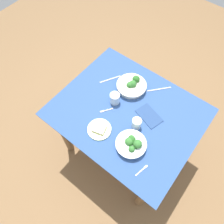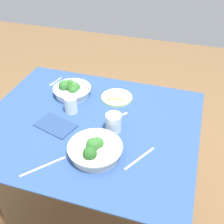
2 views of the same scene
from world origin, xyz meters
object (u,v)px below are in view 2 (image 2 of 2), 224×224
(broccoli_bowl_near, at_px, (95,149))
(water_glass_center, at_px, (71,104))
(broccoli_bowl_far, at_px, (72,90))
(bread_side_plate, at_px, (117,97))
(water_glass_side, at_px, (114,123))
(fork_by_near_bowl, at_px, (120,116))
(table_knife_right, at_px, (43,167))
(table_knife_left, at_px, (140,159))
(napkin_folded_upper, at_px, (56,125))
(fork_by_far_bowl, at_px, (55,82))

(broccoli_bowl_near, bearing_deg, water_glass_center, 131.14)
(broccoli_bowl_far, height_order, broccoli_bowl_near, broccoli_bowl_far)
(bread_side_plate, distance_m, water_glass_side, 0.28)
(bread_side_plate, xyz_separation_m, water_glass_center, (-0.20, -0.19, 0.04))
(broccoli_bowl_near, distance_m, fork_by_near_bowl, 0.30)
(broccoli_bowl_near, height_order, fork_by_near_bowl, broccoli_bowl_near)
(broccoli_bowl_near, height_order, table_knife_right, broccoli_bowl_near)
(broccoli_bowl_near, bearing_deg, table_knife_left, 10.40)
(broccoli_bowl_far, bearing_deg, table_knife_right, -78.95)
(bread_side_plate, height_order, table_knife_right, bread_side_plate)
(bread_side_plate, bearing_deg, table_knife_right, -104.50)
(water_glass_center, relative_size, table_knife_right, 0.45)
(broccoli_bowl_far, bearing_deg, water_glass_center, -67.31)
(table_knife_right, bearing_deg, fork_by_near_bowl, -166.04)
(water_glass_center, relative_size, fork_by_near_bowl, 0.98)
(bread_side_plate, height_order, napkin_folded_upper, bread_side_plate)
(water_glass_side, relative_size, fork_by_near_bowl, 0.99)
(fork_by_near_bowl, height_order, napkin_folded_upper, napkin_folded_upper)
(water_glass_side, relative_size, table_knife_left, 0.49)
(table_knife_left, bearing_deg, fork_by_far_bowl, -96.60)
(bread_side_plate, relative_size, fork_by_far_bowl, 1.64)
(bread_side_plate, height_order, fork_by_far_bowl, bread_side_plate)
(bread_side_plate, distance_m, fork_by_near_bowl, 0.17)
(broccoli_bowl_far, relative_size, table_knife_left, 1.15)
(table_knife_left, bearing_deg, broccoli_bowl_near, -50.06)
(water_glass_center, height_order, fork_by_far_bowl, water_glass_center)
(broccoli_bowl_near, distance_m, table_knife_right, 0.23)
(broccoli_bowl_near, relative_size, water_glass_side, 2.65)
(broccoli_bowl_far, xyz_separation_m, bread_side_plate, (0.26, 0.04, -0.02))
(bread_side_plate, bearing_deg, water_glass_center, -135.93)
(water_glass_center, bearing_deg, napkin_folded_upper, -101.79)
(water_glass_side, distance_m, fork_by_near_bowl, 0.12)
(broccoli_bowl_near, bearing_deg, table_knife_right, -144.62)
(table_knife_left, distance_m, table_knife_right, 0.42)
(table_knife_right, distance_m, napkin_folded_upper, 0.27)
(broccoli_bowl_far, bearing_deg, fork_by_far_bowl, 148.71)
(table_knife_left, bearing_deg, napkin_folded_upper, -72.12)
(broccoli_bowl_near, relative_size, table_knife_left, 1.29)
(table_knife_right, bearing_deg, water_glass_side, -173.01)
(table_knife_right, relative_size, napkin_folded_upper, 1.04)
(broccoli_bowl_near, height_order, table_knife_left, broccoli_bowl_near)
(napkin_folded_upper, bearing_deg, broccoli_bowl_far, 96.78)
(water_glass_center, bearing_deg, table_knife_left, -28.17)
(fork_by_near_bowl, bearing_deg, table_knife_right, -172.66)
(table_knife_left, xyz_separation_m, napkin_folded_upper, (-0.46, 0.09, 0.00))
(water_glass_center, distance_m, table_knife_right, 0.40)
(water_glass_center, xyz_separation_m, table_knife_left, (0.43, -0.23, -0.04))
(broccoli_bowl_far, height_order, napkin_folded_upper, broccoli_bowl_far)
(bread_side_plate, distance_m, napkin_folded_upper, 0.40)
(fork_by_near_bowl, xyz_separation_m, napkin_folded_upper, (-0.29, -0.17, 0.00))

